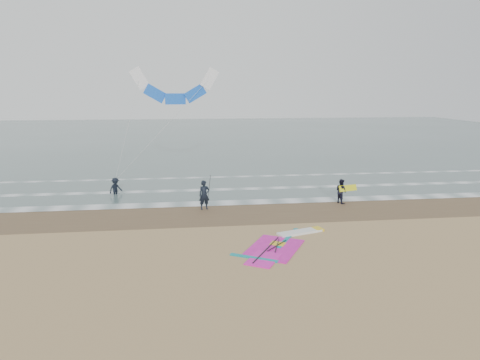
{
  "coord_description": "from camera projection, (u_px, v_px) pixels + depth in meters",
  "views": [
    {
      "loc": [
        -4.64,
        -18.34,
        7.22
      ],
      "look_at": [
        -1.74,
        5.0,
        2.2
      ],
      "focal_mm": 32.0,
      "sensor_mm": 36.0,
      "label": 1
    }
  ],
  "objects": [
    {
      "name": "held_pole",
      "position": [
        209.0,
        188.0,
        25.93
      ],
      "size": [
        0.17,
        0.86,
        1.82
      ],
      "color": "black",
      "rests_on": "ground"
    },
    {
      "name": "wet_sand_band",
      "position": [
        267.0,
        211.0,
        25.69
      ],
      "size": [
        120.0,
        5.0,
        0.01
      ],
      "primitive_type": "cube",
      "color": "brown",
      "rests_on": "ground"
    },
    {
      "name": "ground",
      "position": [
        290.0,
        247.0,
        19.86
      ],
      "size": [
        120.0,
        120.0,
        0.0
      ],
      "primitive_type": "plane",
      "color": "tan",
      "rests_on": "ground"
    },
    {
      "name": "person_walking",
      "position": [
        341.0,
        191.0,
        27.47
      ],
      "size": [
        0.84,
        0.93,
        1.57
      ],
      "primitive_type": "imported",
      "rotation": [
        0.0,
        0.0,
        1.95
      ],
      "color": "black",
      "rests_on": "ground"
    },
    {
      "name": "carried_kiteboard",
      "position": [
        348.0,
        188.0,
        27.37
      ],
      "size": [
        1.3,
        0.51,
        0.39
      ],
      "color": "yellow",
      "rests_on": "ground"
    },
    {
      "name": "person_wading",
      "position": [
        115.0,
        184.0,
        29.63
      ],
      "size": [
        1.12,
        1.12,
        1.56
      ],
      "primitive_type": "imported",
      "rotation": [
        0.0,
        0.0,
        0.78
      ],
      "color": "black",
      "rests_on": "ground"
    },
    {
      "name": "windsurf_rig",
      "position": [
        282.0,
        244.0,
        20.28
      ],
      "size": [
        5.2,
        4.92,
        0.12
      ],
      "color": "white",
      "rests_on": "ground"
    },
    {
      "name": "surf_kite",
      "position": [
        175.0,
        89.0,
        31.57
      ],
      "size": [
        7.54,
        3.04,
        7.84
      ],
      "color": "white",
      "rests_on": "ground"
    },
    {
      "name": "sea_water",
      "position": [
        217.0,
        136.0,
        66.45
      ],
      "size": [
        120.0,
        80.0,
        0.02
      ],
      "primitive_type": "cube",
      "color": "#47605E",
      "rests_on": "ground"
    },
    {
      "name": "foam_waterline",
      "position": [
        255.0,
        194.0,
        29.99
      ],
      "size": [
        120.0,
        9.15,
        0.02
      ],
      "color": "white",
      "rests_on": "ground"
    },
    {
      "name": "person_standing",
      "position": [
        204.0,
        195.0,
        25.98
      ],
      "size": [
        0.73,
        0.55,
        1.8
      ],
      "primitive_type": "imported",
      "rotation": [
        0.0,
        0.0,
        0.19
      ],
      "color": "black",
      "rests_on": "ground"
    }
  ]
}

